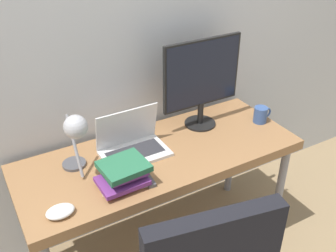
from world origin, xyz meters
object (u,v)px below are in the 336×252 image
object	(u,v)px
desk_lamp	(75,133)
laptop	(132,144)
monitor	(202,78)
book_stack	(123,174)
game_controller	(60,211)
mug	(261,115)

from	to	relation	value
desk_lamp	laptop	bearing A→B (deg)	12.83
monitor	book_stack	xyz separation A→B (m)	(-0.66, -0.31, -0.25)
laptop	book_stack	xyz separation A→B (m)	(-0.16, -0.24, 0.02)
book_stack	monitor	bearing A→B (deg)	24.98
desk_lamp	game_controller	world-z (taller)	desk_lamp
desk_lamp	mug	xyz separation A→B (m)	(1.17, -0.02, -0.21)
monitor	mug	size ratio (longest dim) A/B	4.29
book_stack	mug	bearing A→B (deg)	7.92
laptop	monitor	size ratio (longest dim) A/B	0.66
game_controller	monitor	bearing A→B (deg)	19.78
laptop	mug	world-z (taller)	laptop
laptop	mug	size ratio (longest dim) A/B	2.83
book_stack	desk_lamp	bearing A→B (deg)	135.57
monitor	book_stack	distance (m)	0.77
mug	game_controller	bearing A→B (deg)	-171.87
book_stack	mug	world-z (taller)	book_stack
desk_lamp	game_controller	distance (m)	0.37
mug	book_stack	bearing A→B (deg)	-172.08
game_controller	book_stack	bearing A→B (deg)	8.74
monitor	book_stack	bearing A→B (deg)	-155.02
monitor	game_controller	bearing A→B (deg)	-160.22
laptop	desk_lamp	size ratio (longest dim) A/B	0.98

